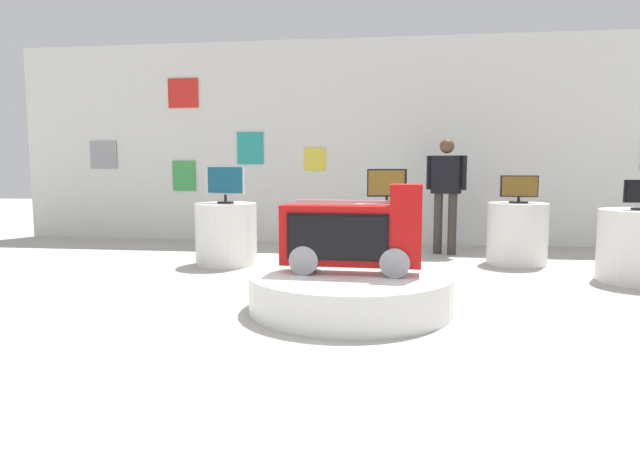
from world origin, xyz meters
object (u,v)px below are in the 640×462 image
Objects in this scene: display_pedestal_far_right at (640,246)px; novelty_firetruck_tv at (353,237)px; main_display_pedestal at (350,292)px; display_pedestal_left_rear at (386,234)px; tv_on_center_rear at (225,182)px; shopper_browsing_near_truck at (446,187)px; display_pedestal_center_rear at (226,234)px; display_pedestal_right_rear at (517,233)px; tv_on_left_rear at (387,184)px; tv_on_right_rear at (519,189)px.

novelty_firetruck_tv is at bearing -151.14° from display_pedestal_far_right.
display_pedestal_left_rear is (0.26, 2.28, 0.23)m from main_display_pedestal.
shopper_browsing_near_truck reaches higher than tv_on_center_rear.
main_display_pedestal is at bearing -151.43° from display_pedestal_far_right.
novelty_firetruck_tv is at bearing -95.84° from display_pedestal_left_rear.
shopper_browsing_near_truck is (0.80, 0.97, 0.55)m from display_pedestal_left_rear.
display_pedestal_far_right is at bearing -5.19° from display_pedestal_center_rear.
display_pedestal_far_right is (1.07, -0.97, 0.00)m from display_pedestal_right_rear.
novelty_firetruck_tv reaches higher than main_display_pedestal.
shopper_browsing_near_truck is at bearing 50.67° from tv_on_left_rear.
tv_on_left_rear is 1.26m from shopper_browsing_near_truck.
display_pedestal_right_rear and display_pedestal_far_right have the same top height.
novelty_firetruck_tv is 3.43m from shopper_browsing_near_truck.
tv_on_center_rear is (-1.76, 2.04, 0.40)m from novelty_firetruck_tv.
tv_on_right_rear is at bearing 10.34° from tv_on_left_rear.
main_display_pedestal is at bearing -126.25° from display_pedestal_right_rear.
novelty_firetruck_tv is at bearing -125.86° from display_pedestal_right_rear.
novelty_firetruck_tv is 1.55× the size of display_pedestal_right_rear.
tv_on_left_rear is 0.30× the size of shopper_browsing_near_truck.
tv_on_right_rear is (3.62, 0.54, -0.08)m from tv_on_center_rear.
shopper_browsing_near_truck reaches higher than tv_on_right_rear.
shopper_browsing_near_truck reaches higher than tv_on_left_rear.
novelty_firetruck_tv is 2.30× the size of tv_on_center_rear.
display_pedestal_center_rear is 4.71m from display_pedestal_far_right.
display_pedestal_left_rear is at bearing -169.79° from tv_on_right_rear.
display_pedestal_left_rear is 0.49× the size of shopper_browsing_near_truck.
tv_on_left_rear is at bearing -169.66° from tv_on_right_rear.
tv_on_center_rear is at bearing -78.41° from display_pedestal_center_rear.
novelty_firetruck_tv is 1.40× the size of display_pedestal_far_right.
tv_on_right_rear is at bearing 54.09° from novelty_firetruck_tv.
tv_on_right_rear is at bearing -82.39° from display_pedestal_right_rear.
main_display_pedestal is 2.05× the size of display_pedestal_far_right.
shopper_browsing_near_truck reaches higher than novelty_firetruck_tv.
shopper_browsing_near_truck is at bearing 141.38° from display_pedestal_right_rear.
tv_on_left_rear is at bearing 6.96° from tv_on_center_rear.
display_pedestal_right_rear is at bearing 8.55° from tv_on_center_rear.
display_pedestal_far_right is (4.69, -0.43, 0.00)m from display_pedestal_center_rear.
display_pedestal_right_rear is at bearing 10.34° from display_pedestal_left_rear.
shopper_browsing_near_truck is at bearing 23.49° from display_pedestal_center_rear.
tv_on_center_rear reaches higher than display_pedestal_far_right.
tv_on_left_rear is at bearing -106.37° from display_pedestal_left_rear.
tv_on_right_rear is (0.00, -0.00, 0.56)m from display_pedestal_right_rear.
tv_on_center_rear is at bearing -156.43° from shopper_browsing_near_truck.
main_display_pedestal is at bearing -126.30° from tv_on_right_rear.
shopper_browsing_near_truck reaches higher than display_pedestal_center_rear.
novelty_firetruck_tv is 2.32m from tv_on_left_rear.
shopper_browsing_near_truck is at bearing 72.44° from novelty_firetruck_tv.
display_pedestal_center_rear and display_pedestal_far_right have the same top height.
display_pedestal_far_right reaches higher than main_display_pedestal.
tv_on_center_rear reaches higher than display_pedestal_left_rear.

